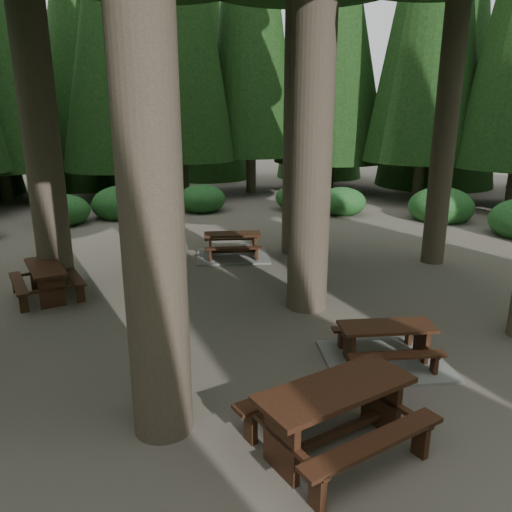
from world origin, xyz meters
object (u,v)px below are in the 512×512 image
object	(u,v)px
picnic_table_e	(335,408)
picnic_table_c	(233,249)
picnic_table_a	(385,350)
picnic_table_b	(46,276)

from	to	relation	value
picnic_table_e	picnic_table_c	bearing A→B (deg)	68.55
picnic_table_a	picnic_table_b	distance (m)	7.43
picnic_table_a	picnic_table_e	xyz separation A→B (m)	(-1.86, -1.66, 0.36)
picnic_table_b	picnic_table_e	world-z (taller)	picnic_table_e
picnic_table_b	picnic_table_e	distance (m)	7.66
picnic_table_a	picnic_table_c	world-z (taller)	picnic_table_c
picnic_table_b	picnic_table_c	world-z (taller)	picnic_table_b
picnic_table_a	picnic_table_c	xyz separation A→B (m)	(-0.50, 6.81, 0.01)
picnic_table_b	picnic_table_c	distance (m)	5.13
picnic_table_e	picnic_table_a	bearing A→B (deg)	29.50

